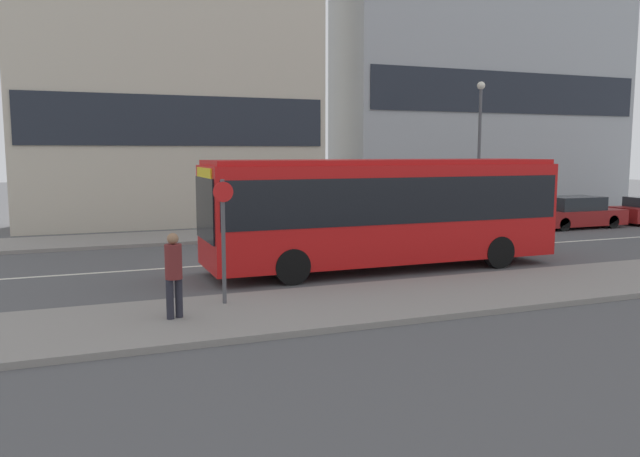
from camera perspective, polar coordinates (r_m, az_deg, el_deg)
name	(u,v)px	position (r m, az deg, el deg)	size (l,w,h in m)	color
ground_plane	(250,263)	(19.65, -6.45, -3.14)	(120.00, 120.00, 0.00)	#4F4F51
sidewalk_near	(323,307)	(13.82, 0.27, -7.17)	(44.00, 3.50, 0.13)	gray
sidewalk_far	(210,236)	(25.67, -10.04, -0.67)	(44.00, 3.50, 0.13)	gray
lane_centerline	(250,263)	(19.65, -6.45, -3.13)	(41.80, 0.16, 0.01)	silver
apartment_block_left_tower	(170,37)	(31.11, -13.59, 16.64)	(13.93, 4.36, 17.51)	beige
city_bus	(383,206)	(18.45, 5.79, 2.03)	(10.55, 2.66, 3.23)	red
parked_car_0	(575,213)	(30.74, 22.25, 1.31)	(4.52, 1.85, 1.43)	maroon
pedestrian_near_stop	(174,270)	(12.78, -13.24, -3.71)	(0.34, 0.34, 1.73)	#23232D
bus_stop_sign	(223,232)	(13.73, -8.82, -0.29)	(0.44, 0.12, 2.74)	#4C4C51
street_lamp	(479,137)	(29.56, 14.38, 8.09)	(0.36, 0.36, 6.47)	#4C4C51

